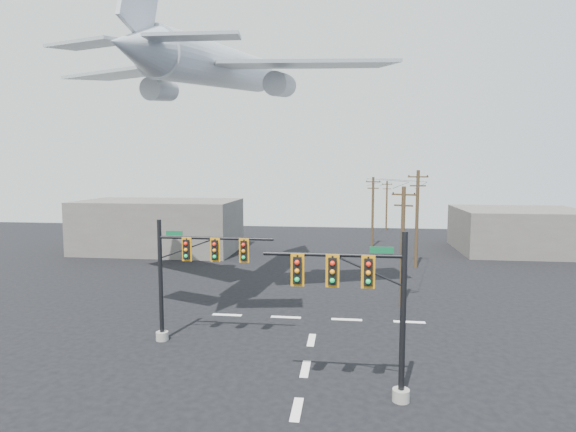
# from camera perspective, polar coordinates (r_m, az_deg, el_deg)

# --- Properties ---
(ground) EXTENTS (120.00, 120.00, 0.00)m
(ground) POSITION_cam_1_polar(r_m,az_deg,el_deg) (21.31, 1.04, -21.96)
(ground) COLOR black
(ground) RESTS_ON ground
(lane_markings) EXTENTS (14.00, 21.20, 0.01)m
(lane_markings) POSITION_cam_1_polar(r_m,az_deg,el_deg) (26.12, 2.34, -16.49)
(lane_markings) COLOR white
(lane_markings) RESTS_ON ground
(signal_mast_near) EXTENTS (6.27, 0.80, 7.30)m
(signal_mast_near) POSITION_cam_1_polar(r_m,az_deg,el_deg) (20.80, 9.43, -10.56)
(signal_mast_near) COLOR gray
(signal_mast_near) RESTS_ON ground
(signal_mast_far) EXTENTS (6.86, 0.77, 6.99)m
(signal_mast_far) POSITION_cam_1_polar(r_m,az_deg,el_deg) (27.76, -11.77, -6.72)
(signal_mast_far) COLOR gray
(signal_mast_far) RESTS_ON ground
(utility_pole_a) EXTENTS (1.60, 0.82, 8.57)m
(utility_pole_a) POSITION_cam_1_polar(r_m,az_deg,el_deg) (34.82, 13.42, -3.31)
(utility_pole_a) COLOR #48361F
(utility_pole_a) RESTS_ON ground
(utility_pole_b) EXTENTS (1.95, 0.32, 9.60)m
(utility_pole_b) POSITION_cam_1_polar(r_m,az_deg,el_deg) (48.51, 15.04, -0.14)
(utility_pole_b) COLOR #48361F
(utility_pole_b) RESTS_ON ground
(utility_pole_c) EXTENTS (1.78, 0.30, 8.66)m
(utility_pole_c) POSITION_cam_1_polar(r_m,az_deg,el_deg) (60.19, 10.01, 0.64)
(utility_pole_c) COLOR #48361F
(utility_pole_c) RESTS_ON ground
(utility_pole_d) EXTENTS (1.60, 0.27, 7.72)m
(utility_pole_d) POSITION_cam_1_polar(r_m,az_deg,el_deg) (76.46, 11.61, 1.35)
(utility_pole_d) COLOR #48361F
(utility_pole_d) RESTS_ON ground
(power_lines) EXTENTS (5.33, 41.83, 0.91)m
(power_lines) POSITION_cam_1_polar(r_m,az_deg,el_deg) (55.29, 12.21, 3.86)
(power_lines) COLOR black
(airliner) EXTENTS (26.20, 27.74, 7.22)m
(airliner) POSITION_cam_1_polar(r_m,az_deg,el_deg) (37.41, -8.17, 17.05)
(airliner) COLOR #A6ACB2
(building_left) EXTENTS (18.00, 10.00, 6.00)m
(building_left) POSITION_cam_1_polar(r_m,az_deg,el_deg) (58.47, -15.01, -1.13)
(building_left) COLOR #615D55
(building_left) RESTS_ON ground
(building_right) EXTENTS (14.00, 12.00, 5.00)m
(building_right) POSITION_cam_1_polar(r_m,az_deg,el_deg) (62.50, 25.76, -1.54)
(building_right) COLOR #615D55
(building_right) RESTS_ON ground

